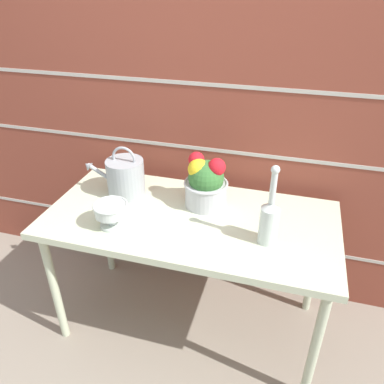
{
  "coord_description": "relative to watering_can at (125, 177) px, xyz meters",
  "views": [
    {
      "loc": [
        0.43,
        -1.46,
        1.78
      ],
      "look_at": [
        0.0,
        0.03,
        0.86
      ],
      "focal_mm": 35.0,
      "sensor_mm": 36.0,
      "label": 1
    }
  ],
  "objects": [
    {
      "name": "brick_wall",
      "position": [
        0.39,
        0.34,
        0.26
      ],
      "size": [
        3.6,
        0.08,
        2.2
      ],
      "color": "brown",
      "rests_on": "ground_plane"
    },
    {
      "name": "flower_planter",
      "position": [
        0.43,
        0.01,
        0.03
      ],
      "size": [
        0.22,
        0.22,
        0.27
      ],
      "color": "#BCBCC1",
      "rests_on": "patio_table"
    },
    {
      "name": "glass_decanter",
      "position": [
        0.77,
        -0.21,
        0.02
      ],
      "size": [
        0.08,
        0.08,
        0.38
      ],
      "color": "silver",
      "rests_on": "patio_table"
    },
    {
      "name": "patio_table",
      "position": [
        0.39,
        -0.12,
        -0.17
      ],
      "size": [
        1.43,
        0.7,
        0.74
      ],
      "color": "beige",
      "rests_on": "ground_plane"
    },
    {
      "name": "ground_plane",
      "position": [
        0.39,
        -0.12,
        -0.84
      ],
      "size": [
        12.0,
        12.0,
        0.0
      ],
      "primitive_type": "plane",
      "color": "gray"
    },
    {
      "name": "crystal_pedestal_bowl",
      "position": [
        0.06,
        -0.29,
        -0.02
      ],
      "size": [
        0.16,
        0.16,
        0.12
      ],
      "color": "silver",
      "rests_on": "patio_table"
    },
    {
      "name": "watering_can",
      "position": [
        0.0,
        0.0,
        0.0
      ],
      "size": [
        0.34,
        0.2,
        0.28
      ],
      "color": "#9EA3A8",
      "rests_on": "patio_table"
    }
  ]
}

